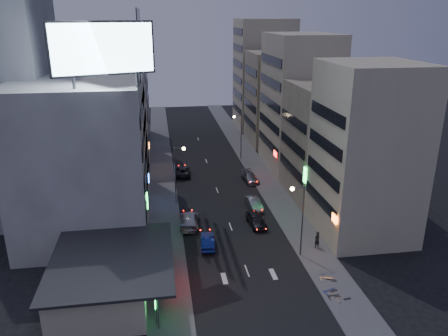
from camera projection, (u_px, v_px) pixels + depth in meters
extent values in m
plane|color=black|center=(256.00, 294.00, 40.80)|extent=(180.00, 180.00, 0.00)
cube|color=#4C4C4F|center=(163.00, 183.00, 67.60)|extent=(4.00, 120.00, 0.12)
cube|color=#4C4C4F|center=(263.00, 178.00, 69.92)|extent=(4.00, 120.00, 0.12)
cube|color=#BEB395|center=(102.00, 279.00, 40.05)|extent=(8.00, 12.00, 3.60)
cube|color=black|center=(112.00, 259.00, 39.55)|extent=(11.00, 13.00, 0.25)
cube|color=black|center=(158.00, 262.00, 40.36)|extent=(0.12, 4.00, 0.90)
cube|color=#FF1E14|center=(159.00, 262.00, 40.37)|extent=(0.04, 3.70, 0.70)
cube|color=beige|center=(88.00, 149.00, 54.02)|extent=(14.00, 24.00, 18.00)
cube|color=gray|center=(8.00, 82.00, 52.87)|extent=(10.00, 14.00, 34.00)
cube|color=#BEB395|center=(366.00, 152.00, 49.46)|extent=(10.00, 11.00, 20.00)
cube|color=tan|center=(331.00, 141.00, 60.91)|extent=(11.00, 12.00, 16.00)
cube|color=#BEB395|center=(299.00, 103.00, 71.97)|extent=(10.00, 14.00, 22.00)
cube|color=beige|center=(115.00, 103.00, 77.22)|extent=(11.00, 10.00, 20.00)
cube|color=gray|center=(119.00, 103.00, 90.10)|extent=(12.00, 10.00, 15.00)
cube|color=tan|center=(277.00, 99.00, 86.69)|extent=(11.00, 12.00, 18.00)
cube|color=#BEB395|center=(264.00, 74.00, 98.83)|extent=(12.00, 12.00, 24.00)
cylinder|color=#595B60|center=(73.00, 81.00, 41.61)|extent=(0.30, 0.30, 1.50)
cylinder|color=#595B60|center=(137.00, 79.00, 42.48)|extent=(0.30, 0.30, 1.50)
cube|color=black|center=(103.00, 48.00, 41.07)|extent=(9.52, 3.75, 5.00)
cube|color=#BFE9FF|center=(103.00, 49.00, 40.89)|extent=(9.04, 3.34, 4.60)
cylinder|color=#595B60|center=(302.00, 222.00, 45.95)|extent=(0.16, 0.16, 8.00)
cylinder|color=#595B60|center=(298.00, 188.00, 44.55)|extent=(1.40, 0.10, 0.10)
sphere|color=#FFD88C|center=(292.00, 189.00, 44.50)|extent=(0.44, 0.44, 0.44)
cylinder|color=#595B60|center=(175.00, 176.00, 59.05)|extent=(0.16, 0.16, 8.00)
cylinder|color=#595B60|center=(179.00, 148.00, 57.86)|extent=(1.40, 0.10, 0.10)
sphere|color=#FFD88C|center=(184.00, 149.00, 57.98)|extent=(0.44, 0.44, 0.44)
cylinder|color=#595B60|center=(241.00, 137.00, 77.65)|extent=(0.16, 0.16, 8.00)
cylinder|color=#595B60|center=(238.00, 116.00, 76.26)|extent=(1.40, 0.10, 0.10)
sphere|color=#FFD88C|center=(234.00, 117.00, 76.21)|extent=(0.44, 0.44, 0.44)
imported|color=#27262B|center=(256.00, 220.00, 53.91)|extent=(2.16, 4.64, 1.54)
imported|color=gray|center=(254.00, 204.00, 58.72)|extent=(1.85, 4.40, 1.41)
imported|color=#26262B|center=(183.00, 171.00, 71.03)|extent=(2.61, 5.10, 1.38)
imported|color=gray|center=(250.00, 177.00, 68.27)|extent=(2.41, 4.92, 1.38)
imported|color=navy|center=(208.00, 241.00, 48.96)|extent=(1.89, 4.40, 1.41)
imported|color=#AEB1B7|center=(189.00, 220.00, 53.80)|extent=(2.77, 5.66, 1.58)
imported|color=black|center=(317.00, 240.00, 48.49)|extent=(0.83, 0.70, 1.94)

